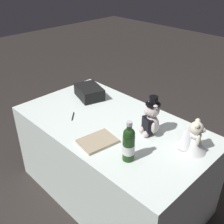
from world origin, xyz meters
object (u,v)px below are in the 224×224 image
object	(u,v)px
champagne_bottle	(129,144)
guestbook	(98,141)
teddy_bear_bride	(192,138)
gift_case_black	(89,92)
teddy_bear_groom	(151,119)
signing_pen	(73,117)

from	to	relation	value
champagne_bottle	guestbook	world-z (taller)	champagne_bottle
guestbook	teddy_bear_bride	bearing A→B (deg)	-133.06
gift_case_black	guestbook	world-z (taller)	gift_case_black
gift_case_black	teddy_bear_bride	bearing A→B (deg)	178.98
teddy_bear_bride	gift_case_black	world-z (taller)	teddy_bear_bride
gift_case_black	guestbook	distance (m)	0.72
teddy_bear_bride	guestbook	distance (m)	0.65
teddy_bear_groom	guestbook	size ratio (longest dim) A/B	1.20
teddy_bear_bride	gift_case_black	xyz separation A→B (m)	(1.08, -0.02, -0.04)
teddy_bear_groom	gift_case_black	size ratio (longest dim) A/B	0.95
teddy_bear_groom	guestbook	bearing A→B (deg)	62.23
teddy_bear_bride	champagne_bottle	distance (m)	0.44
teddy_bear_groom	guestbook	distance (m)	0.41
champagne_bottle	teddy_bear_groom	bearing A→B (deg)	-75.32
signing_pen	guestbook	world-z (taller)	guestbook
champagne_bottle	signing_pen	world-z (taller)	champagne_bottle
champagne_bottle	gift_case_black	size ratio (longest dim) A/B	0.89
champagne_bottle	gift_case_black	distance (m)	0.94
teddy_bear_groom	signing_pen	xyz separation A→B (m)	(0.59, 0.27, -0.12)
teddy_bear_groom	signing_pen	distance (m)	0.66
signing_pen	guestbook	size ratio (longest dim) A/B	0.38
champagne_bottle	signing_pen	distance (m)	0.69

